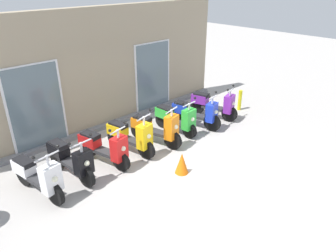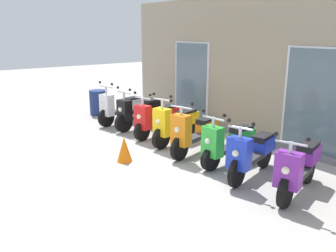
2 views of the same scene
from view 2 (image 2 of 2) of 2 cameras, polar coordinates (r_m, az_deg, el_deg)
ground_plane at (r=7.44m, az=-4.25°, el=-5.36°), size 40.00×40.00×0.00m
storefront_facade at (r=9.13m, az=12.77°, el=8.97°), size 9.30×0.50×3.47m
scooter_white at (r=10.24m, az=-7.65°, el=3.03°), size 0.66×1.62×1.26m
scooter_black at (r=9.62m, az=-4.62°, el=2.33°), size 0.59×1.63×1.20m
scooter_red at (r=8.91m, az=-1.87°, el=1.24°), size 0.70×1.56×1.19m
scooter_yellow at (r=8.27m, az=1.22°, el=0.33°), size 0.66×1.55×1.27m
scooter_orange at (r=7.62m, az=4.30°, el=-0.99°), size 0.74×1.62×1.25m
scooter_green at (r=7.11m, az=9.72°, el=-2.66°), size 0.59×1.52×1.17m
scooter_blue at (r=6.58m, az=13.46°, el=-4.17°), size 0.72×1.65×1.18m
scooter_purple at (r=6.12m, az=20.42°, el=-6.25°), size 0.75×1.61×1.15m
traffic_cone at (r=7.27m, az=-7.08°, el=-3.77°), size 0.32×0.32×0.52m
trash_bin at (r=11.50m, az=-11.22°, el=3.78°), size 0.55×0.55×0.78m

